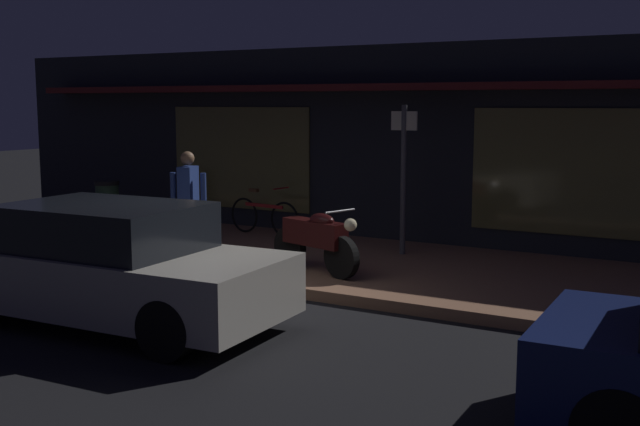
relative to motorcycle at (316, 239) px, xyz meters
name	(u,v)px	position (x,y,z in m)	size (l,w,h in m)	color
ground_plane	(216,310)	(-0.33, -1.93, -0.65)	(60.00, 60.00, 0.00)	black
sidewalk_slab	(332,263)	(-0.33, 1.07, -0.57)	(18.00, 4.00, 0.15)	#8C6047
storefront_building	(418,144)	(-0.33, 4.46, 1.16)	(18.00, 3.30, 3.60)	black
motorcycle	(316,239)	(0.00, 0.00, 0.00)	(1.66, 0.73, 0.97)	black
bicycle_parked	(264,216)	(-2.49, 2.33, -0.14)	(1.65, 0.42, 0.91)	black
person_photographer	(188,201)	(-2.46, 0.15, 0.38)	(0.61, 0.43, 1.67)	#28232D
sign_post	(404,170)	(0.49, 1.93, 0.86)	(0.44, 0.09, 2.40)	#47474C
trash_bin	(108,204)	(-5.59, 1.48, -0.03)	(0.48, 0.48, 0.93)	#2D4C33
parked_car_near	(112,265)	(-1.01, -3.01, 0.06)	(4.18, 1.96, 1.42)	black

